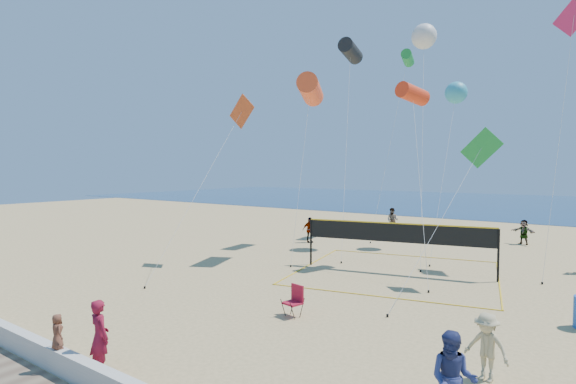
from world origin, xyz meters
The scene contains 21 objects.
ground centered at (0.00, 0.00, 0.00)m, with size 120.00×120.00×0.00m, color tan.
ocean centered at (0.00, 62.00, 0.01)m, with size 140.00×50.00×0.03m, color navy.
seawall centered at (0.00, -3.00, 0.30)m, with size 32.00×0.30×0.60m, color silver.
woman centered at (-1.07, -2.43, 0.92)m, with size 0.67×0.44×1.84m, color maroon.
toddler centered at (-1.96, -3.01, 1.03)m, with size 0.42×0.28×0.87m, color brown.
bystander_a centered at (6.62, 0.30, 0.94)m, with size 0.91×0.71×1.87m, color navy.
bystander_b centered at (6.72, 2.70, 0.81)m, with size 1.05×0.60×1.62m, color tan.
far_person_0 centered at (-7.51, 16.98, 0.87)m, with size 1.01×0.42×1.73m, color gray.
far_person_1 centered at (4.46, 24.64, 0.82)m, with size 1.53×0.49×1.65m, color gray.
far_person_3 centered at (-4.89, 25.03, 0.96)m, with size 0.93×0.72×1.91m, color gray.
camp_chair centered at (0.37, 3.89, 0.60)m, with size 0.67×0.79×1.18m.
volleyball_net centered at (0.73, 12.02, 1.66)m, with size 10.73×10.62×2.43m.
kite_0 centered at (-4.55, 12.46, 9.36)m, with size 2.20×3.97×10.12m.
kite_1 centered at (-5.09, 18.13, 12.72)m, with size 3.34×7.11×13.39m.
kite_2 centered at (0.67, 13.98, 8.83)m, with size 3.16×5.68×9.38m.
kite_3 centered at (-6.89, 9.15, 7.67)m, with size 1.84×6.56×8.95m.
kite_4 centered at (4.47, 11.39, 5.63)m, with size 2.47×6.23×6.77m.
kite_5 centered at (7.27, 18.05, 12.10)m, with size 1.95×5.03×13.68m.
kite_6 centered at (-0.83, 19.91, 13.37)m, with size 3.47×8.11×14.16m.
kite_7 centered at (0.91, 21.04, 9.83)m, with size 1.41×7.48×10.53m.
kite_8 centered at (-3.35, 23.74, 13.12)m, with size 1.30×5.61×13.64m.
Camera 1 is at (8.97, -8.50, 5.04)m, focal length 28.00 mm.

